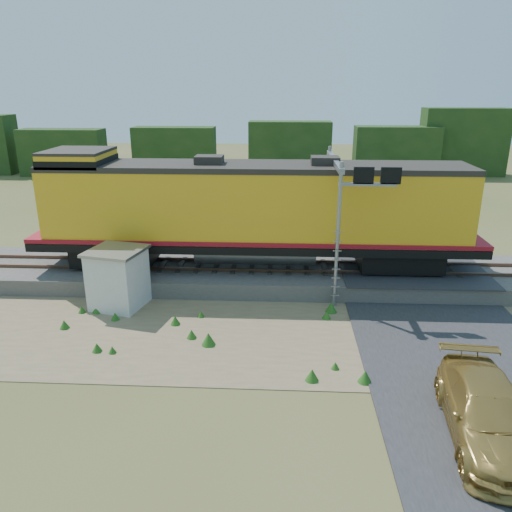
# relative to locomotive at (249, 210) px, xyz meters

# --- Properties ---
(ground) EXTENTS (140.00, 140.00, 0.00)m
(ground) POSITION_rel_locomotive_xyz_m (1.06, -6.00, -3.72)
(ground) COLOR #475123
(ground) RESTS_ON ground
(ballast) EXTENTS (70.00, 5.00, 0.80)m
(ballast) POSITION_rel_locomotive_xyz_m (1.06, 0.00, -3.32)
(ballast) COLOR slate
(ballast) RESTS_ON ground
(rails) EXTENTS (70.00, 1.54, 0.16)m
(rails) POSITION_rel_locomotive_xyz_m (1.06, 0.00, -2.84)
(rails) COLOR brown
(rails) RESTS_ON ballast
(dirt_shoulder) EXTENTS (26.00, 8.00, 0.03)m
(dirt_shoulder) POSITION_rel_locomotive_xyz_m (-0.94, -5.50, -3.70)
(dirt_shoulder) COLOR #8C7754
(dirt_shoulder) RESTS_ON ground
(road) EXTENTS (7.00, 66.00, 0.86)m
(road) POSITION_rel_locomotive_xyz_m (8.06, -5.26, -3.63)
(road) COLOR #38383A
(road) RESTS_ON ground
(tree_line_north) EXTENTS (130.00, 3.00, 6.50)m
(tree_line_north) POSITION_rel_locomotive_xyz_m (1.06, 32.00, -0.65)
(tree_line_north) COLOR #1A3613
(tree_line_north) RESTS_ON ground
(weed_clumps) EXTENTS (15.00, 6.20, 0.56)m
(weed_clumps) POSITION_rel_locomotive_xyz_m (-2.44, -5.90, -3.72)
(weed_clumps) COLOR #295E1B
(weed_clumps) RESTS_ON ground
(locomotive) EXTENTS (21.67, 3.30, 5.59)m
(locomotive) POSITION_rel_locomotive_xyz_m (0.00, 0.00, 0.00)
(locomotive) COLOR black
(locomotive) RESTS_ON rails
(shed) EXTENTS (2.70, 2.70, 2.68)m
(shed) POSITION_rel_locomotive_xyz_m (-5.58, -3.27, -2.36)
(shed) COLOR silver
(shed) RESTS_ON ground
(signal_gantry) EXTENTS (2.57, 6.20, 6.47)m
(signal_gantry) POSITION_rel_locomotive_xyz_m (4.34, -0.64, 1.17)
(signal_gantry) COLOR gray
(signal_gantry) RESTS_ON ground
(car) EXTENTS (2.74, 5.57, 1.56)m
(car) POSITION_rel_locomotive_xyz_m (7.42, -11.47, -2.94)
(car) COLOR #B18C41
(car) RESTS_ON ground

